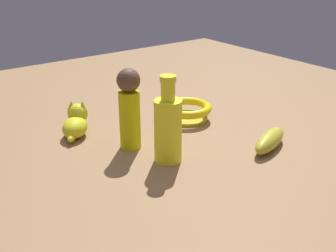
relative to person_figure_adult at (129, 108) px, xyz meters
The scene contains 7 objects.
ground 0.15m from the person_figure_adult, 147.02° to the left, with size 2.00×2.00×0.00m, color #936D47.
person_figure_adult is the anchor object (origin of this frame).
nail_polish_jar 0.13m from the person_figure_adult, 165.00° to the left, with size 0.04×0.04×0.04m.
bowl 0.26m from the person_figure_adult, 165.65° to the right, with size 0.15×0.15×0.05m.
bottle_tall 0.12m from the person_figure_adult, 105.62° to the left, with size 0.07×0.07×0.21m.
banana 0.37m from the person_figure_adult, 141.88° to the left, with size 0.16×0.05×0.05m, color gold.
cat_figurine 0.19m from the person_figure_adult, 63.91° to the right, with size 0.11×0.12×0.09m.
Camera 1 is at (0.60, 0.81, 0.48)m, focal length 45.97 mm.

